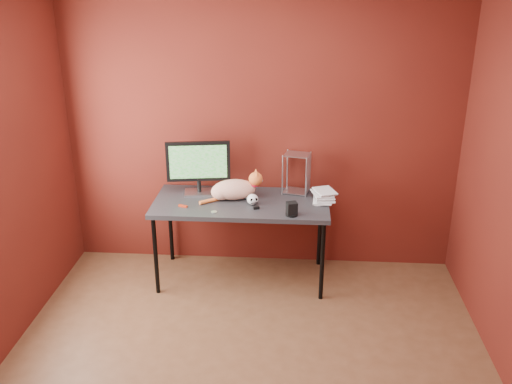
# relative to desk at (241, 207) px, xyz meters

# --- Properties ---
(room) EXTENTS (3.52, 3.52, 2.61)m
(room) POSITION_rel_desk_xyz_m (0.15, -1.37, 0.75)
(room) COLOR #4F2E1B
(room) RESTS_ON ground
(desk) EXTENTS (1.50, 0.70, 0.75)m
(desk) POSITION_rel_desk_xyz_m (0.00, 0.00, 0.00)
(desk) COLOR black
(desk) RESTS_ON ground
(monitor) EXTENTS (0.55, 0.22, 0.48)m
(monitor) POSITION_rel_desk_xyz_m (-0.39, 0.15, 0.32)
(monitor) COLOR #ACACB1
(monitor) RESTS_ON desk
(cat) EXTENTS (0.53, 0.29, 0.26)m
(cat) POSITION_rel_desk_xyz_m (-0.06, 0.05, 0.14)
(cat) COLOR #C45029
(cat) RESTS_ON desk
(skull_mug) EXTENTS (0.10, 0.10, 0.09)m
(skull_mug) POSITION_rel_desk_xyz_m (0.10, -0.07, 0.10)
(skull_mug) COLOR white
(skull_mug) RESTS_ON desk
(speaker) EXTENTS (0.10, 0.10, 0.11)m
(speaker) POSITION_rel_desk_xyz_m (0.44, -0.27, 0.10)
(speaker) COLOR black
(speaker) RESTS_ON desk
(book_stack) EXTENTS (0.22, 0.25, 1.06)m
(book_stack) POSITION_rel_desk_xyz_m (0.63, 0.06, 0.58)
(book_stack) COLOR beige
(book_stack) RESTS_ON desk
(wire_rack) EXTENTS (0.24, 0.21, 0.36)m
(wire_rack) POSITION_rel_desk_xyz_m (0.47, 0.25, 0.23)
(wire_rack) COLOR #ACACB1
(wire_rack) RESTS_ON desk
(pocket_knife) EXTENTS (0.08, 0.05, 0.02)m
(pocket_knife) POSITION_rel_desk_xyz_m (-0.48, -0.15, 0.06)
(pocket_knife) COLOR #A2240C
(pocket_knife) RESTS_ON desk
(black_gadget) EXTENTS (0.06, 0.04, 0.02)m
(black_gadget) POSITION_rel_desk_xyz_m (0.14, -0.15, 0.06)
(black_gadget) COLOR black
(black_gadget) RESTS_ON desk
(washer) EXTENTS (0.05, 0.05, 0.00)m
(washer) POSITION_rel_desk_xyz_m (-0.20, -0.24, 0.05)
(washer) COLOR #ACACB1
(washer) RESTS_ON desk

